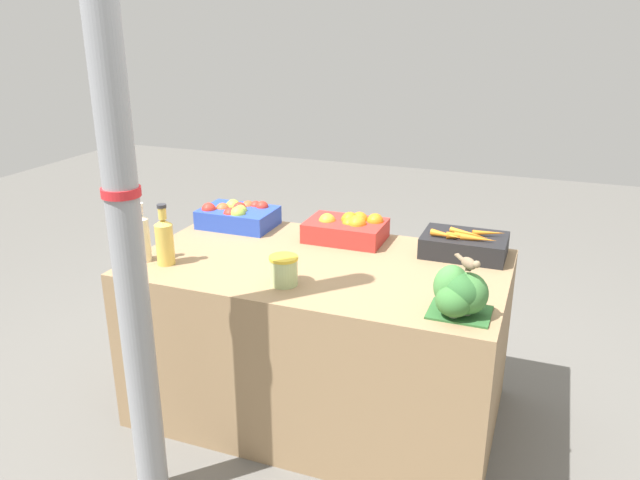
{
  "coord_description": "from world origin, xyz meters",
  "views": [
    {
      "loc": [
        0.9,
        -2.35,
        1.75
      ],
      "look_at": [
        0.0,
        0.0,
        0.84
      ],
      "focal_mm": 35.0,
      "sensor_mm": 36.0,
      "label": 1
    }
  ],
  "objects_px": {
    "pickle_jar": "(284,270)",
    "sparrow_bird": "(470,263)",
    "broccoli_pile": "(460,293)",
    "carrot_crate": "(464,244)",
    "juice_bottle_cloudy": "(142,236)",
    "juice_bottle_golden": "(165,240)",
    "support_pole": "(125,223)",
    "orange_crate": "(348,228)",
    "apple_crate": "(238,215)"
  },
  "relations": [
    {
      "from": "orange_crate",
      "to": "pickle_jar",
      "type": "relative_size",
      "value": 3.09
    },
    {
      "from": "support_pole",
      "to": "juice_bottle_cloudy",
      "type": "relative_size",
      "value": 8.47
    },
    {
      "from": "apple_crate",
      "to": "pickle_jar",
      "type": "xyz_separation_m",
      "value": [
        0.51,
        -0.58,
        0.0
      ]
    },
    {
      "from": "apple_crate",
      "to": "juice_bottle_golden",
      "type": "relative_size",
      "value": 1.37
    },
    {
      "from": "orange_crate",
      "to": "pickle_jar",
      "type": "distance_m",
      "value": 0.59
    },
    {
      "from": "broccoli_pile",
      "to": "juice_bottle_golden",
      "type": "relative_size",
      "value": 0.83
    },
    {
      "from": "apple_crate",
      "to": "juice_bottle_cloudy",
      "type": "bearing_deg",
      "value": -105.83
    },
    {
      "from": "broccoli_pile",
      "to": "apple_crate",
      "type": "bearing_deg",
      "value": 153.16
    },
    {
      "from": "carrot_crate",
      "to": "pickle_jar",
      "type": "distance_m",
      "value": 0.85
    },
    {
      "from": "apple_crate",
      "to": "sparrow_bird",
      "type": "height_order",
      "value": "sparrow_bird"
    },
    {
      "from": "carrot_crate",
      "to": "pickle_jar",
      "type": "relative_size",
      "value": 3.09
    },
    {
      "from": "carrot_crate",
      "to": "juice_bottle_cloudy",
      "type": "distance_m",
      "value": 1.41
    },
    {
      "from": "broccoli_pile",
      "to": "juice_bottle_cloudy",
      "type": "distance_m",
      "value": 1.37
    },
    {
      "from": "carrot_crate",
      "to": "sparrow_bird",
      "type": "bearing_deg",
      "value": -80.94
    },
    {
      "from": "carrot_crate",
      "to": "juice_bottle_cloudy",
      "type": "xyz_separation_m",
      "value": [
        -1.29,
        -0.56,
        0.06
      ]
    },
    {
      "from": "orange_crate",
      "to": "pickle_jar",
      "type": "bearing_deg",
      "value": -96.99
    },
    {
      "from": "orange_crate",
      "to": "support_pole",
      "type": "bearing_deg",
      "value": -111.73
    },
    {
      "from": "carrot_crate",
      "to": "broccoli_pile",
      "type": "relative_size",
      "value": 1.66
    },
    {
      "from": "broccoli_pile",
      "to": "juice_bottle_golden",
      "type": "bearing_deg",
      "value": 177.89
    },
    {
      "from": "juice_bottle_cloudy",
      "to": "juice_bottle_golden",
      "type": "height_order",
      "value": "juice_bottle_golden"
    },
    {
      "from": "broccoli_pile",
      "to": "sparrow_bird",
      "type": "relative_size",
      "value": 2.1
    },
    {
      "from": "support_pole",
      "to": "sparrow_bird",
      "type": "xyz_separation_m",
      "value": [
        1.07,
        0.45,
        -0.16
      ]
    },
    {
      "from": "apple_crate",
      "to": "juice_bottle_golden",
      "type": "xyz_separation_m",
      "value": [
        -0.05,
        -0.56,
        0.05
      ]
    },
    {
      "from": "support_pole",
      "to": "orange_crate",
      "type": "relative_size",
      "value": 6.02
    },
    {
      "from": "juice_bottle_cloudy",
      "to": "carrot_crate",
      "type": "bearing_deg",
      "value": 23.46
    },
    {
      "from": "broccoli_pile",
      "to": "sparrow_bird",
      "type": "bearing_deg",
      "value": -13.69
    },
    {
      "from": "juice_bottle_golden",
      "to": "sparrow_bird",
      "type": "distance_m",
      "value": 1.28
    },
    {
      "from": "orange_crate",
      "to": "broccoli_pile",
      "type": "height_order",
      "value": "broccoli_pile"
    },
    {
      "from": "pickle_jar",
      "to": "orange_crate",
      "type": "bearing_deg",
      "value": 83.01
    },
    {
      "from": "orange_crate",
      "to": "carrot_crate",
      "type": "bearing_deg",
      "value": -0.59
    },
    {
      "from": "juice_bottle_golden",
      "to": "support_pole",
      "type": "bearing_deg",
      "value": -67.34
    },
    {
      "from": "apple_crate",
      "to": "pickle_jar",
      "type": "height_order",
      "value": "apple_crate"
    },
    {
      "from": "apple_crate",
      "to": "pickle_jar",
      "type": "relative_size",
      "value": 3.09
    },
    {
      "from": "orange_crate",
      "to": "sparrow_bird",
      "type": "bearing_deg",
      "value": -43.85
    },
    {
      "from": "juice_bottle_cloudy",
      "to": "pickle_jar",
      "type": "relative_size",
      "value": 2.2
    },
    {
      "from": "support_pole",
      "to": "apple_crate",
      "type": "relative_size",
      "value": 6.02
    },
    {
      "from": "juice_bottle_golden",
      "to": "pickle_jar",
      "type": "xyz_separation_m",
      "value": [
        0.56,
        -0.02,
        -0.05
      ]
    },
    {
      "from": "broccoli_pile",
      "to": "support_pole",
      "type": "bearing_deg",
      "value": -156.55
    },
    {
      "from": "juice_bottle_golden",
      "to": "juice_bottle_cloudy",
      "type": "bearing_deg",
      "value": 180.0
    },
    {
      "from": "broccoli_pile",
      "to": "orange_crate",
      "type": "bearing_deg",
      "value": 135.3
    },
    {
      "from": "support_pole",
      "to": "pickle_jar",
      "type": "distance_m",
      "value": 0.67
    },
    {
      "from": "support_pole",
      "to": "juice_bottle_golden",
      "type": "height_order",
      "value": "support_pole"
    },
    {
      "from": "sparrow_bird",
      "to": "apple_crate",
      "type": "bearing_deg",
      "value": -161.15
    },
    {
      "from": "pickle_jar",
      "to": "sparrow_bird",
      "type": "xyz_separation_m",
      "value": [
        0.72,
        -0.03,
        0.15
      ]
    },
    {
      "from": "support_pole",
      "to": "sparrow_bird",
      "type": "height_order",
      "value": "support_pole"
    },
    {
      "from": "orange_crate",
      "to": "juice_bottle_cloudy",
      "type": "bearing_deg",
      "value": -142.77
    },
    {
      "from": "support_pole",
      "to": "pickle_jar",
      "type": "bearing_deg",
      "value": 53.68
    },
    {
      "from": "juice_bottle_cloudy",
      "to": "orange_crate",
      "type": "bearing_deg",
      "value": 37.23
    },
    {
      "from": "broccoli_pile",
      "to": "juice_bottle_cloudy",
      "type": "xyz_separation_m",
      "value": [
        -1.36,
        0.05,
        0.02
      ]
    },
    {
      "from": "broccoli_pile",
      "to": "sparrow_bird",
      "type": "height_order",
      "value": "sparrow_bird"
    }
  ]
}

